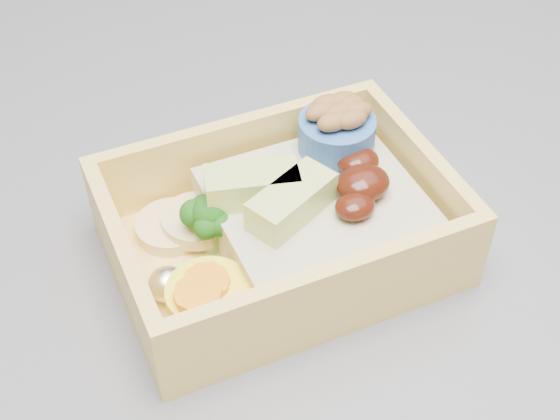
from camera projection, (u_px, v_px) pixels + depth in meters
name	position (u px, v px, depth m)	size (l,w,h in m)	color
bento_box	(288.00, 219.00, 0.43)	(0.19, 0.14, 0.07)	#F2CC64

